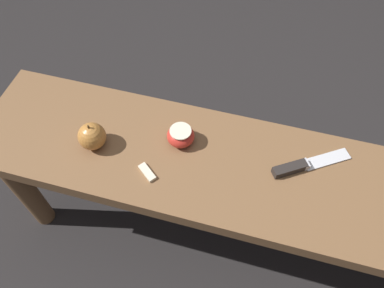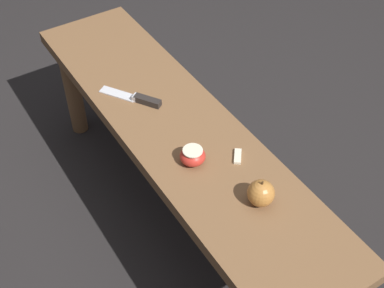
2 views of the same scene
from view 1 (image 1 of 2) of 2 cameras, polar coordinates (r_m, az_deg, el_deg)
ground_plane at (r=1.31m, az=4.59°, el=-13.51°), size 8.00×8.00×0.00m
wooden_bench at (r=0.98m, az=6.01°, el=-5.89°), size 1.33×0.32×0.44m
knife at (r=0.93m, az=16.19°, el=-3.23°), size 0.18×0.13×0.02m
apple_whole at (r=0.94m, az=-14.99°, el=1.15°), size 0.07×0.07×0.08m
apple_cut at (r=0.93m, az=-1.73°, el=1.28°), size 0.07×0.07×0.04m
apple_slice_near_knife at (r=0.90m, az=-6.85°, el=-4.29°), size 0.05×0.05×0.01m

